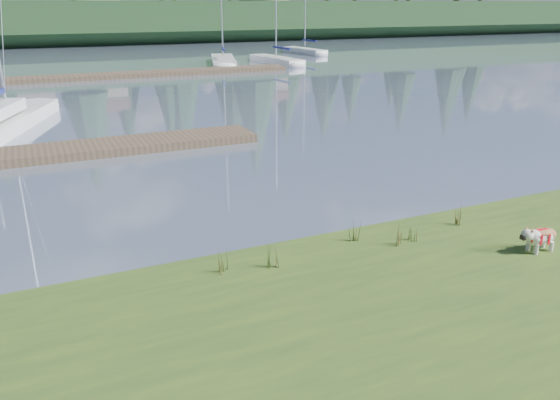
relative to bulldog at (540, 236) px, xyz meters
name	(u,v)px	position (x,y,z in m)	size (l,w,h in m)	color
ground	(85,79)	(-5.15, 34.04, -0.67)	(200.00, 200.00, 0.00)	slate
bank	(377,388)	(-5.15, -1.96, -0.50)	(60.00, 9.00, 0.35)	#3B531C
ridge	(49,23)	(-5.15, 77.04, 1.83)	(200.00, 20.00, 5.00)	black
bulldog	(540,236)	(0.00, 0.00, 0.00)	(0.86, 0.39, 0.52)	silver
sailboat_main	(8,117)	(-9.85, 19.10, -0.26)	(5.35, 10.40, 14.68)	white
dock_near	(29,155)	(-9.15, 13.04, -0.52)	(16.00, 2.00, 0.30)	#4C3D2C
dock_far	(115,75)	(-3.15, 34.04, -0.52)	(26.00, 2.20, 0.30)	#4C3D2C
sailboat_bg_3	(223,60)	(7.02, 39.99, -0.35)	(4.48, 9.58, 13.71)	white
sailboat_bg_4	(272,59)	(11.20, 38.70, -0.35)	(2.39, 8.16, 11.84)	white
sailboat_bg_5	(301,50)	(17.86, 46.20, -0.35)	(2.18, 7.31, 10.38)	white
weed_0	(273,256)	(-5.13, 1.56, -0.09)	(0.17, 0.14, 0.55)	#475B23
weed_1	(354,232)	(-3.12, 1.92, -0.12)	(0.17, 0.14, 0.49)	#475B23
weed_2	(400,234)	(-2.37, 1.39, -0.09)	(0.17, 0.14, 0.57)	#475B23
weed_3	(224,262)	(-6.04, 1.73, -0.12)	(0.17, 0.14, 0.49)	#475B23
weed_4	(412,234)	(-2.01, 1.45, -0.17)	(0.17, 0.14, 0.37)	#475B23
weed_5	(458,216)	(-0.56, 1.73, -0.11)	(0.17, 0.14, 0.51)	#475B23
mud_lip	(254,261)	(-5.15, 2.44, -0.60)	(60.00, 0.50, 0.14)	#33281C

